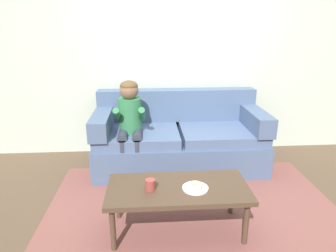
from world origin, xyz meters
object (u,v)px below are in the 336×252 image
at_px(mug, 150,185).
at_px(coffee_table, 178,191).
at_px(donut, 195,185).
at_px(person_child, 130,120).
at_px(couch, 179,140).

bearing_deg(mug, coffee_table, 7.83).
relative_size(coffee_table, donut, 9.61).
bearing_deg(coffee_table, person_child, 112.06).
xyz_separation_m(couch, person_child, (-0.58, -0.20, 0.34)).
distance_m(coffee_table, mug, 0.24).
relative_size(couch, donut, 16.78).
bearing_deg(mug, couch, 74.34).
xyz_separation_m(coffee_table, person_child, (-0.44, 1.07, 0.29)).
bearing_deg(person_child, coffee_table, -67.94).
height_order(coffee_table, person_child, person_child).
distance_m(person_child, mug, 1.14).
relative_size(person_child, donut, 9.18).
bearing_deg(couch, coffee_table, -96.32).
bearing_deg(donut, coffee_table, 162.75).
distance_m(person_child, donut, 1.27).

